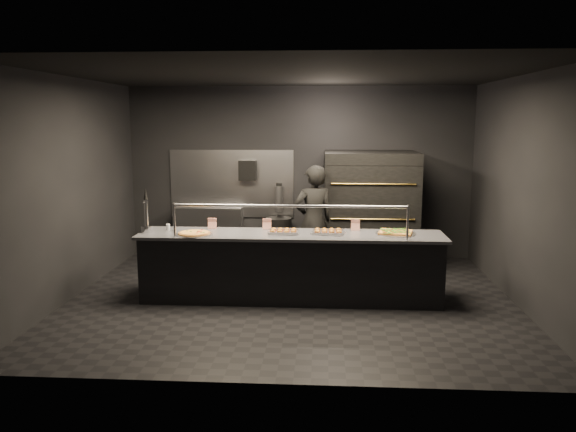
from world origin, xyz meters
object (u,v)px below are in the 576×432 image
Objects in this scene: pizza_oven at (370,209)px; fire_extinguisher at (279,198)px; service_counter at (291,266)px; towel_dispenser at (248,170)px; trash_bin at (279,239)px; slider_tray_b at (328,232)px; square_pizza at (395,232)px; slider_tray_a at (283,231)px; worker at (314,221)px; prep_shelf at (209,232)px; round_pizza at (194,233)px; beer_tap at (147,220)px.

fire_extinguisher is (-1.55, 0.50, 0.09)m from pizza_oven.
service_counter reaches higher than fire_extinguisher.
towel_dispenser is 1.32m from trash_bin.
slider_tray_b reaches higher than square_pizza.
slider_tray_a is 0.60m from slider_tray_b.
slider_tray_a is at bearing -83.79° from trash_bin.
towel_dispenser is at bearing 166.86° from pizza_oven.
worker is (-0.92, -0.69, -0.10)m from pizza_oven.
prep_shelf is 1.27m from trash_bin.
square_pizza is at bearing 2.16° from slider_tray_a.
trash_bin is at bearing 128.95° from square_pizza.
square_pizza reaches higher than round_pizza.
fire_extinguisher is 2.92m from square_pizza.
service_counter is 0.49m from slider_tray_a.
beer_tap is 2.57m from worker.
service_counter reaches higher than slider_tray_a.
pizza_oven is 1.15m from worker.
round_pizza is at bearing -109.97° from fire_extinguisher.
trash_bin is (-1.74, 2.15, -0.57)m from square_pizza.
pizza_oven is 1.59× the size of prep_shelf.
prep_shelf is at bearing 171.46° from pizza_oven.
round_pizza is at bearing -8.89° from beer_tap.
trash_bin is (-1.54, 0.32, -0.60)m from pizza_oven.
fire_extinguisher is 2.92m from beer_tap.
prep_shelf is 2.48m from beer_tap.
towel_dispenser reaches higher than beer_tap.
towel_dispenser is 2.82m from slider_tray_b.
service_counter is 2.05m from beer_tap.
fire_extinguisher is at bearing 3.66° from prep_shelf.
towel_dispenser is (-0.90, 2.39, 1.09)m from service_counter.
prep_shelf is 1.39m from fire_extinguisher.
pizza_oven is 3.93× the size of slider_tray_b.
round_pizza is at bearing -111.55° from trash_bin.
round_pizza is 2.61m from trash_bin.
pizza_oven is 1.68m from trash_bin.
towel_dispenser is at bearing 134.71° from square_pizza.
service_counter is 0.69m from slider_tray_b.
towel_dispenser is 2.58m from slider_tray_a.
service_counter is at bearing -122.27° from pizza_oven.
trash_bin is (0.01, -0.18, -0.69)m from fire_extinguisher.
prep_shelf is at bearing 124.59° from service_counter.
trash_bin is at bearing 168.26° from pizza_oven.
worker reaches higher than prep_shelf.
towel_dispenser reaches higher than slider_tray_a.
prep_shelf is 0.69× the size of worker.
fire_extinguisher is 1.03× the size of round_pizza.
slider_tray_b is (-0.70, -1.88, -0.02)m from pizza_oven.
prep_shelf is 3.16m from slider_tray_b.
towel_dispenser is 0.65× the size of square_pizza.
pizza_oven is at bearing 55.47° from slider_tray_a.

